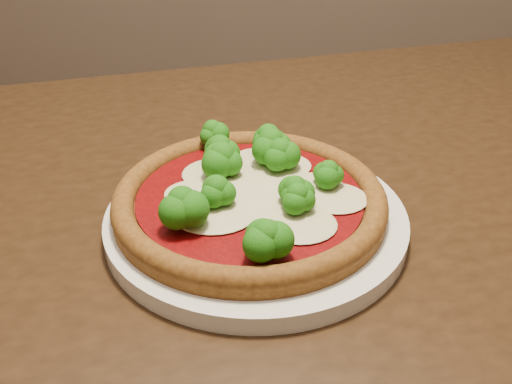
{
  "coord_description": "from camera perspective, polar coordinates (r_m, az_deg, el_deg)",
  "views": [
    {
      "loc": [
        0.11,
        -0.66,
        1.07
      ],
      "look_at": [
        0.09,
        -0.2,
        0.79
      ],
      "focal_mm": 40.0,
      "sensor_mm": 36.0,
      "label": 1
    }
  ],
  "objects": [
    {
      "name": "dining_table",
      "position": [
        0.65,
        1.33,
        -7.78
      ],
      "size": [
        1.48,
        1.21,
        0.75
      ],
      "rotation": [
        0.0,
        0.0,
        0.32
      ],
      "color": "black",
      "rests_on": "floor"
    },
    {
      "name": "plate",
      "position": [
        0.56,
        0.0,
        -2.71
      ],
      "size": [
        0.29,
        0.29,
        0.02
      ],
      "primitive_type": "cylinder",
      "color": "silver",
      "rests_on": "dining_table"
    },
    {
      "name": "pizza",
      "position": [
        0.55,
        -0.54,
        -0.04
      ],
      "size": [
        0.26,
        0.26,
        0.06
      ],
      "rotation": [
        0.0,
        0.0,
        -0.16
      ],
      "color": "brown",
      "rests_on": "plate"
    }
  ]
}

